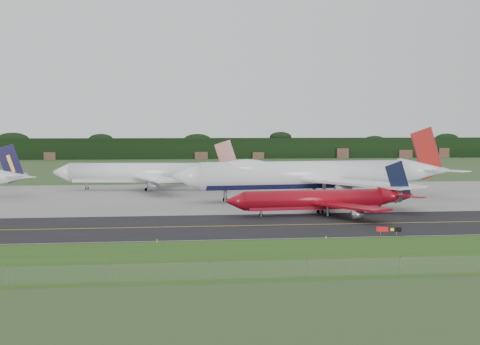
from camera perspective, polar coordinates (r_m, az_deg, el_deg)
name	(u,v)px	position (r m, az deg, el deg)	size (l,w,h in m)	color
ground	(283,222)	(131.82, 3.71, -4.24)	(600.00, 600.00, 0.00)	#385527
grass_verge	(328,256)	(98.09, 7.49, -7.08)	(400.00, 30.00, 0.01)	#28591A
taxiway	(287,225)	(127.93, 4.04, -4.48)	(400.00, 32.00, 0.02)	black
apron	(249,196)	(181.82, 0.76, -1.98)	(400.00, 78.00, 0.01)	gray
taxiway_centreline	(287,225)	(127.92, 4.04, -4.47)	(400.00, 0.40, 0.00)	yellow
taxiway_edge_line	(305,238)	(112.93, 5.53, -5.60)	(400.00, 0.25, 0.00)	silver
perimeter_fence	(354,267)	(85.59, 9.67, -7.97)	(320.00, 0.10, 320.00)	slate
horizon_treeline	(200,149)	(402.96, -3.45, 2.01)	(700.00, 25.00, 12.00)	black
jet_ba_747	(313,175)	(171.71, 6.26, -0.22)	(74.63, 61.46, 18.75)	white
jet_red_737	(323,200)	(143.37, 7.14, -2.34)	(42.00, 34.07, 11.33)	maroon
jet_star_tail	(149,173)	(199.19, -7.78, -0.07)	(56.60, 47.01, 14.93)	white
taxiway_sign	(389,229)	(118.32, 12.59, -4.77)	(4.10, 1.38, 1.41)	slate
edge_marker_left	(157,241)	(109.32, -7.10, -5.81)	(0.16, 0.16, 0.50)	yellow
edge_marker_center	(326,237)	(112.72, 7.36, -5.52)	(0.16, 0.16, 0.50)	yellow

